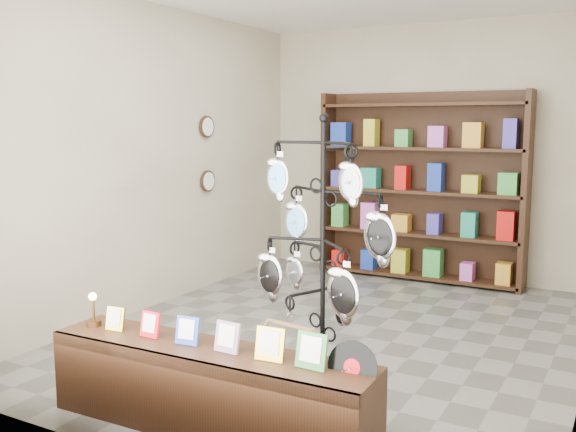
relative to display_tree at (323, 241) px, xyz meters
name	(u,v)px	position (x,y,z in m)	size (l,w,h in m)	color
ground	(338,333)	(-0.51, 1.38, -1.10)	(5.00, 5.00, 0.00)	slate
room_envelope	(340,122)	(-0.51, 1.38, 0.75)	(5.00, 5.00, 5.00)	beige
display_tree	(323,241)	(0.00, 0.00, 0.00)	(1.00, 0.96, 1.90)	black
front_shelf	(208,389)	(-0.44, -0.66, -0.84)	(2.10, 0.47, 0.74)	black
back_shelving	(420,193)	(-0.51, 3.67, -0.07)	(2.42, 0.36, 2.20)	black
wall_clocks	(207,154)	(-2.48, 2.18, 0.40)	(0.03, 0.24, 0.84)	black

